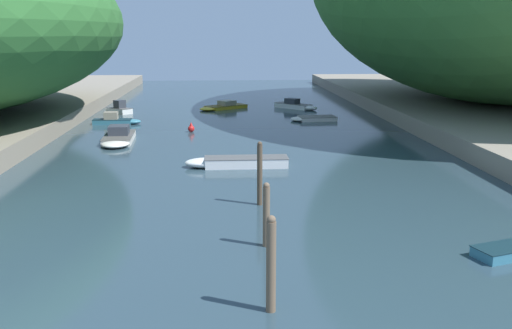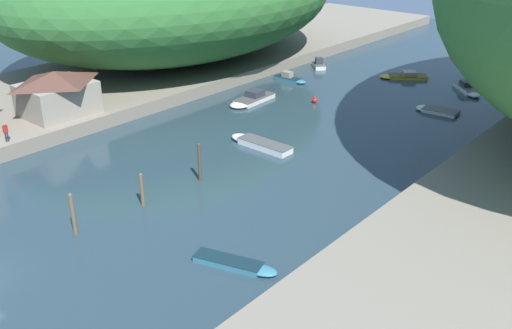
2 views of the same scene
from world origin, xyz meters
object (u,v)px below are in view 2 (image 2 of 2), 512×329
(boathouse_shed, at_px, (57,92))
(channel_buoy_near, at_px, (315,100))
(boat_near_quay, at_px, (468,89))
(boat_red_skiff, at_px, (436,110))
(person_on_quay, at_px, (6,131))
(boat_yellow_tender, at_px, (290,79))
(boat_small_dinghy, at_px, (251,99))
(boat_moored_right, at_px, (403,76))
(boat_white_cruiser, at_px, (238,264))
(boat_cabin_cruiser, at_px, (318,64))
(boat_far_upstream, at_px, (258,143))

(boathouse_shed, distance_m, channel_buoy_near, 26.59)
(boat_near_quay, bearing_deg, boathouse_shed, 11.58)
(boat_red_skiff, relative_size, person_on_quay, 2.69)
(channel_buoy_near, bearing_deg, boat_yellow_tender, 145.67)
(boat_small_dinghy, xyz_separation_m, person_on_quay, (-6.05, -24.61, 1.98))
(boathouse_shed, bearing_deg, boat_small_dinghy, 63.10)
(boat_moored_right, height_order, boat_near_quay, boat_near_quay)
(boat_small_dinghy, relative_size, channel_buoy_near, 7.51)
(boat_white_cruiser, bearing_deg, boathouse_shed, -120.06)
(boat_yellow_tender, bearing_deg, boathouse_shed, -15.59)
(boathouse_shed, bearing_deg, boat_moored_right, 65.35)
(boat_red_skiff, distance_m, channel_buoy_near, 12.75)
(boat_red_skiff, bearing_deg, person_on_quay, 141.23)
(boat_yellow_tender, xyz_separation_m, boat_red_skiff, (18.38, 1.06, -0.15))
(boat_near_quay, height_order, boat_white_cruiser, boat_near_quay)
(boat_yellow_tender, bearing_deg, boat_cabin_cruiser, -171.10)
(boat_white_cruiser, xyz_separation_m, boat_cabin_cruiser, (-22.90, 40.69, 0.22))
(boat_moored_right, bearing_deg, boat_red_skiff, -174.65)
(boat_moored_right, distance_m, boat_small_dinghy, 21.15)
(boat_cabin_cruiser, relative_size, channel_buoy_near, 4.06)
(boat_near_quay, relative_size, person_on_quay, 2.91)
(boat_white_cruiser, height_order, boat_cabin_cruiser, boat_cabin_cruiser)
(boat_near_quay, height_order, boat_small_dinghy, boat_small_dinghy)
(boathouse_shed, distance_m, boat_moored_right, 41.16)
(boathouse_shed, distance_m, person_on_quay, 7.56)
(boat_white_cruiser, height_order, person_on_quay, person_on_quay)
(boat_white_cruiser, bearing_deg, boat_cabin_cruiser, -168.76)
(boat_far_upstream, bearing_deg, boat_small_dinghy, 44.08)
(boat_cabin_cruiser, bearing_deg, boathouse_shed, -147.17)
(boat_yellow_tender, relative_size, channel_buoy_near, 5.19)
(boat_red_skiff, relative_size, boat_small_dinghy, 0.72)
(person_on_quay, bearing_deg, channel_buoy_near, -21.63)
(boat_far_upstream, bearing_deg, channel_buoy_near, 13.71)
(boat_moored_right, height_order, boat_white_cruiser, boat_moored_right)
(boat_moored_right, distance_m, channel_buoy_near, 15.40)
(boathouse_shed, distance_m, boat_red_skiff, 38.17)
(boathouse_shed, relative_size, boat_white_cruiser, 1.27)
(boat_far_upstream, xyz_separation_m, boat_near_quay, (7.76, 28.06, 0.05))
(boat_moored_right, relative_size, boat_white_cruiser, 1.08)
(boat_white_cruiser, bearing_deg, boat_yellow_tender, -164.92)
(boat_red_skiff, distance_m, boat_near_quay, 8.90)
(boat_red_skiff, bearing_deg, boat_moored_right, 37.15)
(boat_moored_right, height_order, boat_red_skiff, boat_moored_right)
(boat_cabin_cruiser, bearing_deg, boat_small_dinghy, -127.32)
(boat_cabin_cruiser, bearing_deg, boat_far_upstream, -112.93)
(boat_moored_right, xyz_separation_m, channel_buoy_near, (-2.72, -15.16, 0.06))
(boat_yellow_tender, bearing_deg, boat_small_dinghy, 9.99)
(boat_moored_right, height_order, person_on_quay, person_on_quay)
(boat_moored_right, distance_m, boat_yellow_tender, 14.23)
(boat_far_upstream, bearing_deg, boat_near_quay, -15.64)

